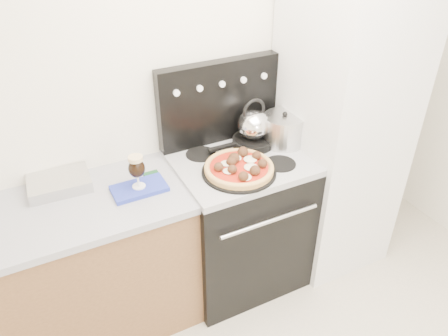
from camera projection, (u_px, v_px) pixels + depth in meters
room_shell at (334, 200)px, 1.66m from camera, size 3.52×3.01×2.52m
base_cabinet at (60, 280)px, 2.40m from camera, size 1.45×0.60×0.86m
countertop at (41, 217)px, 2.15m from camera, size 1.48×0.63×0.04m
stove_body at (238, 223)px, 2.79m from camera, size 0.76×0.65×0.88m
cooktop at (240, 162)px, 2.54m from camera, size 0.76×0.65×0.04m
backguard at (219, 102)px, 2.60m from camera, size 0.76×0.08×0.50m
fridge at (339, 131)px, 2.76m from camera, size 0.64×0.68×1.90m
foil_sheet at (59, 183)px, 2.31m from camera, size 0.33×0.25×0.06m
oven_mitt at (139, 188)px, 2.30m from camera, size 0.28×0.17×0.02m
beer_glass at (137, 172)px, 2.24m from camera, size 0.10×0.10×0.19m
pizza_pan at (239, 172)px, 2.41m from camera, size 0.53×0.53×0.01m
pizza at (239, 167)px, 2.39m from camera, size 0.44×0.44×0.05m
skillet at (253, 142)px, 2.66m from camera, size 0.26×0.26×0.05m
tea_kettle at (254, 122)px, 2.59m from camera, size 0.25×0.25×0.22m
stock_pot at (284, 131)px, 2.64m from camera, size 0.26×0.26×0.18m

